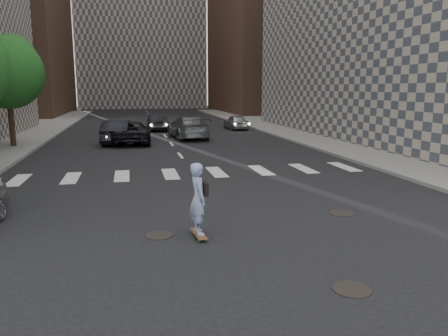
% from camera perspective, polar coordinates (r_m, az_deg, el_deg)
% --- Properties ---
extents(ground, '(160.00, 160.00, 0.00)m').
position_cam_1_polar(ground, '(10.21, 3.45, -10.19)').
color(ground, black).
rests_on(ground, ground).
extents(sidewalk_right, '(13.00, 80.00, 0.15)m').
position_cam_1_polar(sidewalk_right, '(34.02, 18.10, 3.98)').
color(sidewalk_right, gray).
rests_on(sidewalk_right, ground).
extents(tree_c, '(4.20, 4.20, 6.60)m').
position_cam_1_polar(tree_c, '(29.17, -26.34, 11.45)').
color(tree_c, '#382619').
rests_on(tree_c, sidewalk_left).
extents(manhole_a, '(0.70, 0.70, 0.02)m').
position_cam_1_polar(manhole_a, '(8.50, 16.32, -14.96)').
color(manhole_a, black).
rests_on(manhole_a, ground).
extents(manhole_b, '(0.70, 0.70, 0.02)m').
position_cam_1_polar(manhole_b, '(11.01, -8.47, -8.67)').
color(manhole_b, black).
rests_on(manhole_b, ground).
extents(manhole_c, '(0.70, 0.70, 0.02)m').
position_cam_1_polar(manhole_c, '(13.16, 15.09, -5.74)').
color(manhole_c, black).
rests_on(manhole_c, ground).
extents(skateboarder, '(0.49, 0.95, 1.85)m').
position_cam_1_polar(skateboarder, '(10.54, -3.36, -4.02)').
color(skateboarder, brown).
rests_on(skateboarder, ground).
extents(traffic_car_a, '(2.09, 4.86, 1.56)m').
position_cam_1_polar(traffic_car_a, '(29.34, -13.70, 4.63)').
color(traffic_car_a, black).
rests_on(traffic_car_a, ground).
extents(traffic_car_b, '(2.77, 5.72, 1.61)m').
position_cam_1_polar(traffic_car_b, '(31.59, -4.71, 5.33)').
color(traffic_car_b, slate).
rests_on(traffic_car_b, ground).
extents(traffic_car_c, '(2.53, 5.22, 1.43)m').
position_cam_1_polar(traffic_car_c, '(29.22, -11.99, 4.56)').
color(traffic_car_c, black).
rests_on(traffic_car_c, ground).
extents(traffic_car_d, '(1.67, 3.82, 1.28)m').
position_cam_1_polar(traffic_car_d, '(38.41, 1.55, 6.02)').
color(traffic_car_d, '#BBBCC3').
rests_on(traffic_car_d, ground).
extents(traffic_car_e, '(1.64, 4.19, 1.36)m').
position_cam_1_polar(traffic_car_e, '(37.75, -8.75, 5.89)').
color(traffic_car_e, black).
rests_on(traffic_car_e, ground).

